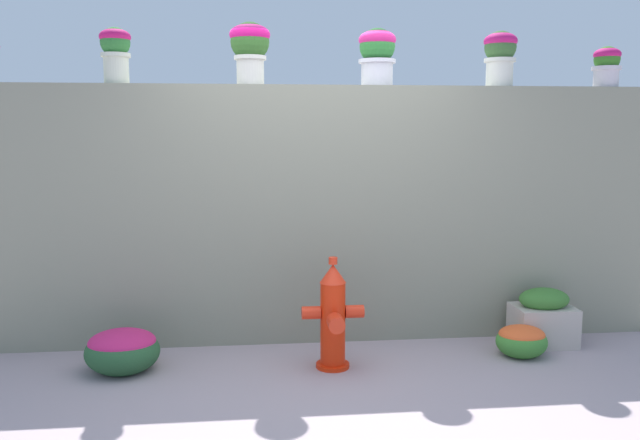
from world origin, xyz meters
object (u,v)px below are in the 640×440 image
potted_plant_1 (115,49)px  fire_hydrant (333,318)px  potted_plant_2 (250,45)px  potted_plant_3 (377,52)px  flower_bush_right (522,340)px  flower_bush_left (122,349)px  planter_box (543,318)px  potted_plant_5 (607,64)px  potted_plant_4 (500,53)px

potted_plant_1 → fire_hydrant: potted_plant_1 is taller
potted_plant_2 → potted_plant_3: (1.02, 0.06, -0.03)m
potted_plant_2 → flower_bush_right: bearing=-16.7°
potted_plant_2 → flower_bush_left: (-0.95, -0.62, -2.21)m
potted_plant_3 → planter_box: size_ratio=0.97×
potted_plant_1 → planter_box: 3.99m
potted_plant_1 → planter_box: (3.36, -0.37, -2.12)m
flower_bush_left → potted_plant_5: bearing=9.2°
potted_plant_4 → fire_hydrant: (-1.47, -0.75, -1.98)m
potted_plant_4 → flower_bush_right: 2.32m
potted_plant_1 → potted_plant_4: 3.07m
potted_plant_4 → potted_plant_2: bearing=-178.9°
potted_plant_1 → flower_bush_left: 2.26m
potted_plant_5 → flower_bush_right: size_ratio=0.86×
potted_plant_2 → potted_plant_5: size_ratio=1.43×
flower_bush_right → flower_bush_left: bearing=-179.8°
potted_plant_3 → fire_hydrant: potted_plant_3 is taller
flower_bush_right → planter_box: bearing=41.3°
potted_plant_1 → potted_plant_2: size_ratio=0.89×
fire_hydrant → flower_bush_right: 1.50m
potted_plant_5 → fire_hydrant: potted_plant_5 is taller
flower_bush_left → flower_bush_right: (2.99, 0.01, -0.04)m
potted_plant_1 → flower_bush_left: potted_plant_1 is taller
potted_plant_3 → potted_plant_4: (1.02, -0.02, 0.00)m
potted_plant_5 → flower_bush_right: 2.41m
potted_plant_2 → fire_hydrant: 2.20m
potted_plant_5 → flower_bush_right: (-0.91, -0.62, -2.14)m
flower_bush_right → planter_box: size_ratio=0.82×
potted_plant_2 → planter_box: size_ratio=1.01×
potted_plant_1 → potted_plant_2: (1.03, -0.01, 0.04)m
potted_plant_3 → fire_hydrant: bearing=-120.4°
fire_hydrant → potted_plant_4: bearing=27.0°
potted_plant_1 → potted_plant_3: potted_plant_3 is taller
potted_plant_3 → potted_plant_1: bearing=-178.5°
potted_plant_4 → potted_plant_3: bearing=178.9°
fire_hydrant → planter_box: (1.76, 0.34, -0.15)m
potted_plant_2 → flower_bush_left: 2.49m
potted_plant_3 → flower_bush_right: bearing=-33.4°
potted_plant_2 → potted_plant_4: 2.04m
potted_plant_3 → fire_hydrant: (-0.45, -0.77, -1.98)m
potted_plant_2 → flower_bush_left: size_ratio=0.91×
fire_hydrant → planter_box: bearing=11.1°
potted_plant_4 → potted_plant_5: size_ratio=1.34×
potted_plant_2 → fire_hydrant: potted_plant_2 is taller
potted_plant_4 → potted_plant_5: potted_plant_4 is taller
potted_plant_3 → potted_plant_5: 1.93m
potted_plant_2 → flower_bush_right: potted_plant_2 is taller
potted_plant_3 → potted_plant_5: (1.93, -0.05, -0.08)m
potted_plant_3 → flower_bush_right: size_ratio=1.17×
potted_plant_2 → flower_bush_right: 3.10m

